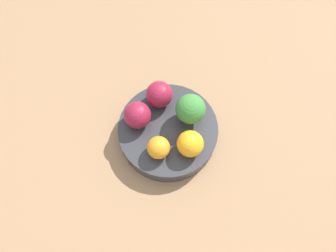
{
  "coord_description": "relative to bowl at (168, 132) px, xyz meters",
  "views": [
    {
      "loc": [
        0.23,
        -0.07,
        0.64
      ],
      "look_at": [
        0.0,
        0.0,
        0.07
      ],
      "focal_mm": 35.0,
      "sensor_mm": 36.0,
      "label": 1
    }
  ],
  "objects": [
    {
      "name": "table_surface",
      "position": [
        0.0,
        0.0,
        -0.03
      ],
      "size": [
        1.2,
        1.2,
        0.02
      ],
      "color": "#936D4C",
      "rests_on": "ground_plane"
    },
    {
      "name": "broccoli",
      "position": [
        -0.01,
        0.05,
        0.06
      ],
      "size": [
        0.06,
        0.06,
        0.07
      ],
      "color": "#99C17A",
      "rests_on": "bowl"
    },
    {
      "name": "apple_green",
      "position": [
        -0.06,
        0.0,
        0.05
      ],
      "size": [
        0.05,
        0.05,
        0.05
      ],
      "color": "maroon",
      "rests_on": "bowl"
    },
    {
      "name": "orange_back",
      "position": [
        0.04,
        -0.03,
        0.04
      ],
      "size": [
        0.04,
        0.04,
        0.04
      ],
      "color": "orange",
      "rests_on": "bowl"
    },
    {
      "name": "apple_red",
      "position": [
        -0.03,
        -0.05,
        0.05
      ],
      "size": [
        0.05,
        0.05,
        0.05
      ],
      "color": "maroon",
      "rests_on": "bowl"
    },
    {
      "name": "bowl",
      "position": [
        0.0,
        0.0,
        0.0
      ],
      "size": [
        0.19,
        0.19,
        0.04
      ],
      "color": "#2D2D33",
      "rests_on": "table_surface"
    },
    {
      "name": "orange_front",
      "position": [
        0.05,
        0.03,
        0.04
      ],
      "size": [
        0.05,
        0.05,
        0.05
      ],
      "color": "orange",
      "rests_on": "bowl"
    },
    {
      "name": "ground_plane",
      "position": [
        0.0,
        0.0,
        -0.04
      ],
      "size": [
        6.0,
        6.0,
        0.0
      ],
      "primitive_type": "plane",
      "color": "gray"
    }
  ]
}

